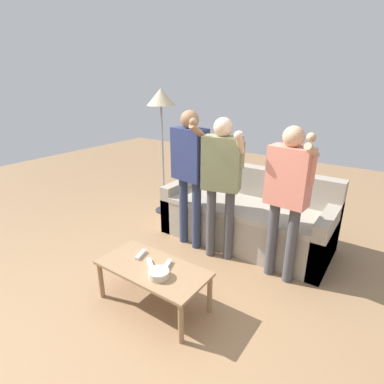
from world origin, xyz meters
TOP-DOWN VIEW (x-y plane):
  - ground_plane at (0.00, 0.00)m, footprint 12.00×12.00m
  - couch at (0.16, 1.55)m, footprint 1.99×0.85m
  - coffee_table at (0.01, 0.02)m, footprint 0.97×0.47m
  - snack_bowl at (0.14, -0.06)m, footprint 0.17×0.17m
  - game_remote_nunchuk at (0.10, -0.05)m, footprint 0.06×0.09m
  - floor_lamp at (-1.24, 1.65)m, footprint 0.39×0.39m
  - player_left at (-0.34, 1.06)m, footprint 0.47×0.37m
  - player_center at (0.09, 1.02)m, footprint 0.50×0.33m
  - player_right at (0.77, 1.03)m, footprint 0.45×0.32m
  - game_remote_wand_near at (-0.20, 0.08)m, footprint 0.08×0.15m
  - game_remote_wand_far at (0.11, 0.09)m, footprint 0.09×0.16m
  - game_remote_wand_spare at (-0.03, 0.02)m, footprint 0.15×0.12m

SIDE VIEW (x-z plane):
  - ground_plane at x=0.00m, z-range 0.00..0.00m
  - couch at x=0.16m, z-range -0.12..0.74m
  - coffee_table at x=0.01m, z-range 0.14..0.52m
  - game_remote_wand_spare at x=-0.03m, z-range 0.38..0.41m
  - game_remote_wand_far at x=0.11m, z-range 0.38..0.41m
  - game_remote_wand_near at x=-0.20m, z-range 0.38..0.41m
  - game_remote_nunchuk at x=0.10m, z-range 0.38..0.43m
  - snack_bowl at x=0.14m, z-range 0.38..0.44m
  - player_right at x=0.77m, z-range 0.20..1.71m
  - player_center at x=0.09m, z-range 0.20..1.75m
  - player_left at x=-0.34m, z-range 0.21..1.79m
  - floor_lamp at x=-1.24m, z-range 0.68..2.45m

